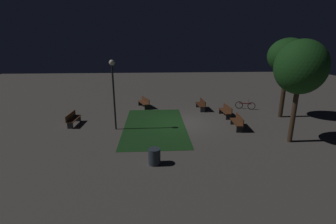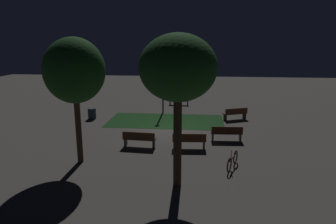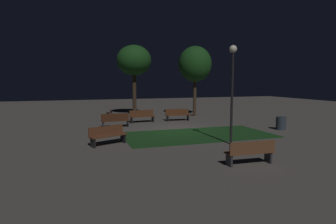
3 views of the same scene
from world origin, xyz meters
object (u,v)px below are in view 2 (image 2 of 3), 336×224
bench_path_side (189,140)px  bicycle (232,161)px  bench_lawn_edge (227,133)px  lamp_post_plaza_east (163,74)px  bench_back_row (179,99)px  tree_left_canopy (178,69)px  bench_front_right (139,139)px  trash_bin (92,114)px  bench_corner (235,113)px  tree_lawn_side (74,71)px

bench_path_side → bicycle: (2.06, -2.35, -0.14)m
bench_path_side → bench_lawn_edge: bearing=36.4°
lamp_post_plaza_east → bench_back_row: bearing=71.0°
bench_path_side → lamp_post_plaza_east: (-2.39, 8.30, 2.67)m
tree_left_canopy → bicycle: bearing=39.0°
bench_path_side → bench_lawn_edge: (2.13, 1.57, 0.00)m
bench_front_right → lamp_post_plaza_east: bearing=87.6°
bench_path_side → trash_bin: 9.37m
bench_path_side → trash_bin: bench_path_side is taller
lamp_post_plaza_east → trash_bin: 6.29m
bicycle → bench_corner: bearing=82.8°
tree_lawn_side → lamp_post_plaza_east: size_ratio=1.27×
bench_corner → bench_lawn_edge: same height
bench_lawn_edge → trash_bin: bearing=156.6°
trash_bin → bench_front_right: bearing=-50.6°
lamp_post_plaza_east → bicycle: 11.88m
bench_back_row → bicycle: bearing=-76.3°
tree_left_canopy → bicycle: 5.33m
tree_lawn_side → bench_path_side: bearing=24.5°
tree_lawn_side → bicycle: bearing=0.0°
bench_back_row → lamp_post_plaza_east: (-1.09, -3.18, 2.67)m
bench_lawn_edge → lamp_post_plaza_east: lamp_post_plaza_east is taller
bench_lawn_edge → bench_front_right: bearing=-162.1°
bench_corner → tree_left_canopy: bearing=-108.0°
bench_front_right → bench_corner: (5.93, 6.57, 0.00)m
tree_left_canopy → tree_lawn_side: size_ratio=1.02×
tree_lawn_side → bicycle: (7.22, 0.00, -4.03)m
bench_path_side → bench_back_row: size_ratio=1.00×
bench_path_side → bench_back_row: (-1.30, 11.48, 0.00)m
bench_back_row → tree_left_canopy: 16.35m
bench_front_right → trash_bin: (-4.69, 5.71, -0.08)m
bench_path_side → bicycle: bearing=-48.8°
bench_back_row → trash_bin: size_ratio=2.26×
bench_front_right → bench_lawn_edge: size_ratio=1.00×
tree_left_canopy → bicycle: size_ratio=3.74×
tree_left_canopy → lamp_post_plaza_east: 12.85m
bench_lawn_edge → trash_bin: 10.42m
bench_corner → bench_back_row: size_ratio=1.01×
bench_front_right → bench_lawn_edge: same height
trash_bin → bench_lawn_edge: bearing=-23.4°
bench_corner → tree_left_canopy: 12.18m
bench_back_row → tree_lawn_side: (-3.86, -13.83, 3.89)m
bench_front_right → trash_bin: 7.39m
tree_left_canopy → lamp_post_plaza_east: tree_left_canopy is taller
tree_lawn_side → bench_back_row: bearing=74.4°
bench_path_side → bench_lawn_edge: 2.64m
tree_left_canopy → trash_bin: bearing=125.3°
bench_lawn_edge → tree_lawn_side: size_ratio=0.31×
bench_front_right → bench_corner: bearing=47.9°
bench_lawn_edge → trash_bin: bench_lawn_edge is taller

